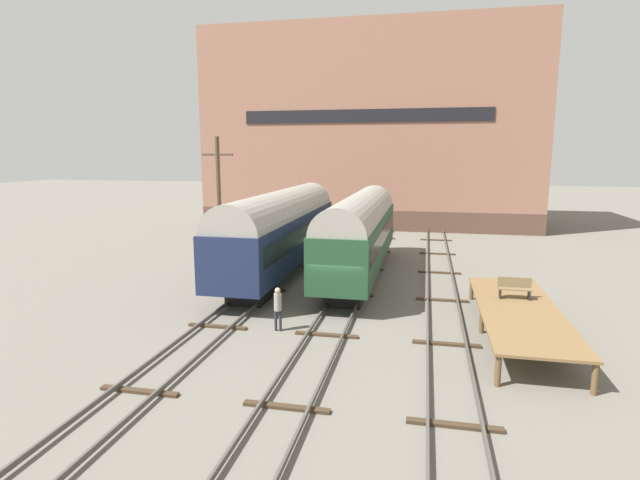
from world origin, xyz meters
TOP-DOWN VIEW (x-y plane):
  - ground_plane at (0.00, 0.00)m, footprint 200.00×200.00m
  - track_left at (-4.75, 0.00)m, footprint 2.60×60.00m
  - track_middle at (0.00, 0.00)m, footprint 2.60×60.00m
  - track_right at (4.75, 0.00)m, footprint 2.60×60.00m
  - train_car_green at (0.00, 7.16)m, footprint 2.90×16.32m
  - train_car_navy at (-4.75, 6.65)m, footprint 3.07×17.02m
  - station_platform at (7.64, -1.29)m, footprint 3.14×10.12m
  - bench at (7.68, 0.25)m, footprint 1.40×0.40m
  - person_worker at (-2.10, -2.82)m, footprint 0.32×0.32m
  - utility_pole at (-7.60, 4.18)m, footprint 1.80×0.24m
  - warehouse_building at (-2.09, 32.01)m, footprint 33.01×13.35m

SIDE VIEW (x-z plane):
  - ground_plane at x=0.00m, z-range 0.00..0.00m
  - track_left at x=-4.75m, z-range 0.01..0.27m
  - track_middle at x=0.00m, z-range 0.01..0.27m
  - track_right at x=4.75m, z-range 0.01..0.27m
  - station_platform at x=7.64m, z-range 0.47..1.60m
  - person_worker at x=-2.10m, z-range 0.20..2.07m
  - bench at x=7.68m, z-range 1.16..2.07m
  - train_car_green at x=0.00m, z-range 0.35..5.36m
  - train_car_navy at x=-4.75m, z-range 0.34..5.49m
  - utility_pole at x=-7.60m, z-range 0.16..8.42m
  - warehouse_building at x=-2.09m, z-range 0.00..19.57m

